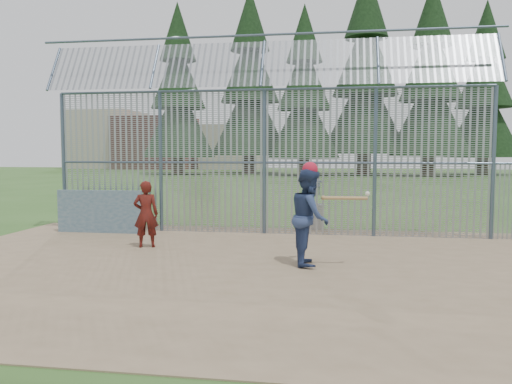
% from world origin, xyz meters
% --- Properties ---
extents(ground, '(120.00, 120.00, 0.00)m').
position_xyz_m(ground, '(0.00, 0.00, 0.00)').
color(ground, '#2D511E').
rests_on(ground, ground).
extents(dirt_infield, '(14.00, 10.00, 0.02)m').
position_xyz_m(dirt_infield, '(0.00, -0.50, 0.01)').
color(dirt_infield, '#756047').
rests_on(dirt_infield, ground).
extents(dugout_wall, '(2.50, 0.12, 1.20)m').
position_xyz_m(dugout_wall, '(-4.60, 2.90, 0.62)').
color(dugout_wall, '#38566B').
rests_on(dugout_wall, dirt_infield).
extents(batter, '(0.82, 1.01, 1.94)m').
position_xyz_m(batter, '(1.44, -0.22, 0.99)').
color(batter, navy).
rests_on(batter, dirt_infield).
extents(onlooker, '(0.67, 0.54, 1.59)m').
position_xyz_m(onlooker, '(-2.51, 1.04, 0.82)').
color(onlooker, maroon).
rests_on(onlooker, dirt_infield).
extents(bg_kid_seated, '(0.61, 0.27, 1.03)m').
position_xyz_m(bg_kid_seated, '(1.10, 16.72, 0.52)').
color(bg_kid_seated, slate).
rests_on(bg_kid_seated, ground).
extents(batting_gear, '(1.33, 0.36, 0.75)m').
position_xyz_m(batting_gear, '(1.54, -0.24, 1.86)').
color(batting_gear, '#AC172D').
rests_on(batting_gear, ground).
extents(trash_can, '(0.56, 0.56, 0.82)m').
position_xyz_m(trash_can, '(1.39, 4.53, 0.38)').
color(trash_can, '#92959A').
rests_on(trash_can, ground).
extents(bleacher, '(3.00, 0.95, 0.72)m').
position_xyz_m(bleacher, '(-7.21, 8.18, 0.41)').
color(bleacher, slate).
rests_on(bleacher, ground).
extents(backstop_fence, '(20.09, 0.81, 5.30)m').
position_xyz_m(backstop_fence, '(1.81, 3.43, 2.36)').
color(backstop_fence, '#47566B').
rests_on(backstop_fence, ground).
extents(conifer_row, '(38.48, 12.26, 20.20)m').
position_xyz_m(conifer_row, '(1.93, 41.51, 10.83)').
color(conifer_row, '#332319').
rests_on(conifer_row, ground).
extents(distant_buildings, '(26.50, 10.50, 8.00)m').
position_xyz_m(distant_buildings, '(-23.18, 56.49, 3.60)').
color(distant_buildings, brown).
rests_on(distant_buildings, ground).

